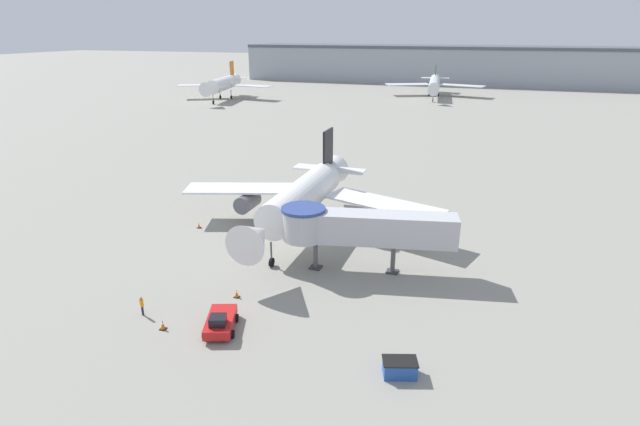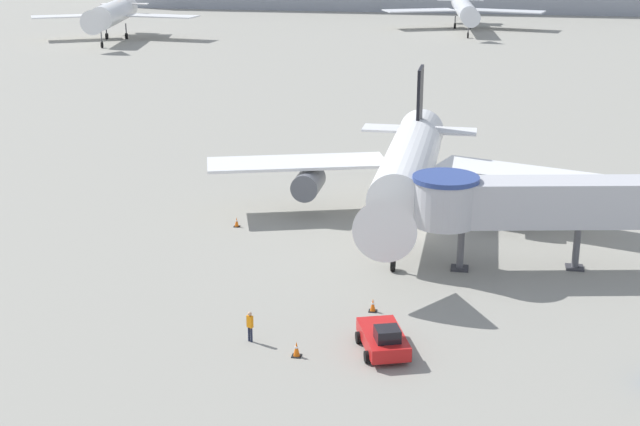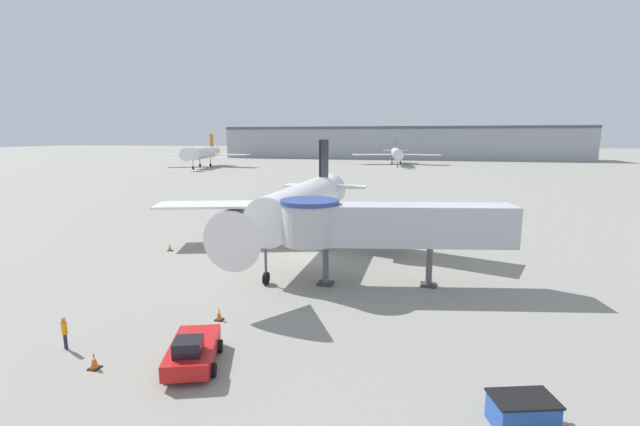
# 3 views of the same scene
# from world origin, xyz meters

# --- Properties ---
(ground_plane) EXTENTS (800.00, 800.00, 0.00)m
(ground_plane) POSITION_xyz_m (0.00, 0.00, 0.00)
(ground_plane) COLOR gray
(main_airplane) EXTENTS (30.95, 25.85, 10.10)m
(main_airplane) POSITION_xyz_m (-0.81, 1.54, 4.26)
(main_airplane) COLOR white
(main_airplane) RESTS_ON ground_plane
(jet_bridge) EXTENTS (16.06, 6.10, 6.10)m
(jet_bridge) POSITION_xyz_m (6.84, -5.66, 4.42)
(jet_bridge) COLOR #B7B7BC
(jet_bridge) RESTS_ON ground_plane
(pushback_tug_red) EXTENTS (3.21, 4.44, 1.69)m
(pushback_tug_red) POSITION_xyz_m (-0.18, -18.62, 0.73)
(pushback_tug_red) COLOR red
(pushback_tug_red) RESTS_ON ground_plane
(service_container_blue) EXTENTS (2.61, 2.04, 1.14)m
(service_container_blue) POSITION_xyz_m (13.63, -19.52, 0.58)
(service_container_blue) COLOR #234C9E
(service_container_blue) RESTS_ON ground_plane
(traffic_cone_port_wing) EXTENTS (0.43, 0.43, 0.71)m
(traffic_cone_port_wing) POSITION_xyz_m (-12.81, -0.95, 0.34)
(traffic_cone_port_wing) COLOR black
(traffic_cone_port_wing) RESTS_ON ground_plane
(traffic_cone_apron_front) EXTENTS (0.49, 0.49, 0.80)m
(traffic_cone_apron_front) POSITION_xyz_m (-4.42, -19.90, 0.39)
(traffic_cone_apron_front) COLOR black
(traffic_cone_apron_front) RESTS_ON ground_plane
(traffic_cone_near_nose) EXTENTS (0.46, 0.46, 0.76)m
(traffic_cone_near_nose) POSITION_xyz_m (-1.33, -13.77, 0.37)
(traffic_cone_near_nose) COLOR black
(traffic_cone_near_nose) RESTS_ON ground_plane
(ground_crew_marshaller) EXTENTS (0.37, 0.32, 1.69)m
(ground_crew_marshaller) POSITION_xyz_m (-7.14, -18.70, 0.97)
(ground_crew_marshaller) COLOR #1E2338
(ground_crew_marshaller) RESTS_ON ground_plane
(background_jet_green_tail) EXTENTS (33.41, 36.06, 9.64)m
(background_jet_green_tail) POSITION_xyz_m (-0.60, 127.31, 4.26)
(background_jet_green_tail) COLOR silver
(background_jet_green_tail) RESTS_ON ground_plane
(background_jet_orange_tail) EXTENTS (31.12, 30.46, 11.35)m
(background_jet_orange_tail) POSITION_xyz_m (-63.93, 98.34, 4.96)
(background_jet_orange_tail) COLOR white
(background_jet_orange_tail) RESTS_ON ground_plane
(terminal_building) EXTENTS (164.45, 25.83, 14.97)m
(terminal_building) POSITION_xyz_m (-3.83, 175.00, 7.50)
(terminal_building) COLOR #999EA8
(terminal_building) RESTS_ON ground_plane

